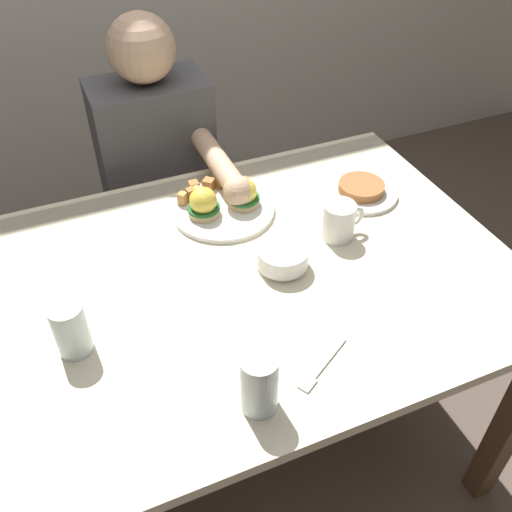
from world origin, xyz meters
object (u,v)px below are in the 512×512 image
fork (321,367)px  diner_person (162,176)px  eggs_benedict_plate (222,203)px  water_glass_near (259,385)px  dining_table (254,301)px  coffee_mug (339,220)px  water_glass_far (71,331)px  side_plate (361,190)px  fruit_bowl (283,258)px

fork → diner_person: (-0.07, 0.91, -0.09)m
eggs_benedict_plate → water_glass_near: water_glass_near is taller
dining_table → coffee_mug: size_ratio=10.79×
water_glass_far → side_plate: 0.84m
coffee_mug → fork: (-0.23, -0.34, -0.05)m
dining_table → fruit_bowl: (0.06, -0.02, 0.14)m
eggs_benedict_plate → diner_person: bearing=101.7°
dining_table → water_glass_near: (-0.13, -0.34, 0.17)m
dining_table → water_glass_near: size_ratio=9.16×
water_glass_far → side_plate: (0.80, 0.24, -0.04)m
fruit_bowl → diner_person: 0.64m
fork → water_glass_near: water_glass_near is taller
eggs_benedict_plate → coffee_mug: 0.31m
diner_person → fork: bearing=-85.4°
fruit_bowl → fork: bearing=-100.4°
fruit_bowl → coffee_mug: coffee_mug is taller
fork → water_glass_near: (-0.14, -0.03, 0.06)m
fork → side_plate: 0.61m
dining_table → eggs_benedict_plate: (0.01, 0.24, 0.13)m
dining_table → side_plate: (0.38, 0.17, 0.12)m
water_glass_near → fruit_bowl: bearing=58.6°
side_plate → diner_person: 0.63m
eggs_benedict_plate → water_glass_far: 0.54m
eggs_benedict_plate → fork: bearing=-90.1°
water_glass_near → water_glass_far: 0.39m
dining_table → fruit_bowl: size_ratio=10.00×
eggs_benedict_plate → dining_table: bearing=-92.7°
eggs_benedict_plate → diner_person: 0.39m
dining_table → water_glass_near: bearing=-111.4°
fork → diner_person: size_ratio=0.12×
fruit_bowl → coffee_mug: 0.18m
fork → water_glass_far: (-0.43, 0.23, 0.05)m
fork → side_plate: side_plate is taller
eggs_benedict_plate → water_glass_near: bearing=-104.0°
water_glass_far → water_glass_near: bearing=-42.7°
diner_person → dining_table: bearing=-84.0°
dining_table → water_glass_near: 0.40m
water_glass_near → fork: bearing=11.6°
coffee_mug → diner_person: bearing=118.0°
eggs_benedict_plate → side_plate: bearing=-11.3°
fruit_bowl → side_plate: bearing=29.8°
side_plate → fork: bearing=-128.1°
water_glass_near → side_plate: (0.52, 0.51, -0.05)m
coffee_mug → fork: size_ratio=0.78×
diner_person → side_plate: bearing=-44.2°
water_glass_near → diner_person: bearing=85.8°
side_plate → water_glass_near: bearing=-135.6°
fork → water_glass_far: 0.49m
diner_person → coffee_mug: bearing=-62.0°
water_glass_far → side_plate: water_glass_far is taller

